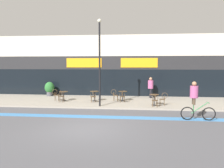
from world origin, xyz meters
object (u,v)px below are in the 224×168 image
object	(u,v)px
cyclist_0	(195,99)
pedestrian_near_end	(151,86)
cafe_chair_1_near	(93,96)
bistro_table_3	(154,98)
cafe_chair_2_side	(115,94)
cafe_chair_3_near	(155,99)
bistro_table_1	(94,94)
cafe_chair_2_near	(122,96)
planter_pot	(50,88)
bistro_table_2	(123,94)
cafe_chair_0_near	(61,95)
cafe_chair_3_side	(163,98)
bistro_table_0	(64,94)
lamp_post	(100,57)
cafe_chair_0_side	(56,94)

from	to	relation	value
cyclist_0	pedestrian_near_end	size ratio (longest dim) A/B	1.18
cafe_chair_1_near	bistro_table_3	bearing A→B (deg)	-106.27
cafe_chair_2_side	cafe_chair_3_near	size ratio (longest dim) A/B	1.00
bistro_table_1	cafe_chair_1_near	bearing A→B (deg)	-89.10
cafe_chair_2_near	cafe_chair_3_near	xyz separation A→B (m)	(2.29, -1.60, 0.00)
cafe_chair_1_near	planter_pot	distance (m)	5.45
bistro_table_2	bistro_table_3	world-z (taller)	bistro_table_3
planter_pot	cyclist_0	world-z (taller)	cyclist_0
planter_pot	bistro_table_1	bearing A→B (deg)	-27.01
cafe_chair_0_near	cafe_chair_3_side	xyz separation A→B (m)	(7.53, -0.59, 0.00)
bistro_table_1	pedestrian_near_end	distance (m)	4.98
cafe_chair_0_near	cyclist_0	world-z (taller)	cyclist_0
cafe_chair_0_near	cafe_chair_3_side	world-z (taller)	same
bistro_table_0	bistro_table_2	bearing A→B (deg)	4.89
planter_pot	cyclist_0	size ratio (longest dim) A/B	0.62
bistro_table_0	pedestrian_near_end	world-z (taller)	pedestrian_near_end
bistro_table_3	cafe_chair_0_near	world-z (taller)	cafe_chair_0_near
cafe_chair_0_near	lamp_post	bearing A→B (deg)	-114.03
cafe_chair_2_side	lamp_post	bearing A→B (deg)	-108.30
bistro_table_2	cyclist_0	world-z (taller)	cyclist_0
bistro_table_1	bistro_table_3	distance (m)	4.66
bistro_table_0	pedestrian_near_end	xyz separation A→B (m)	(6.89, 2.27, 0.53)
cafe_chair_3_near	pedestrian_near_end	world-z (taller)	pedestrian_near_end
bistro_table_1	cafe_chair_3_side	world-z (taller)	cafe_chair_3_side
bistro_table_3	planter_pot	distance (m)	9.75
bistro_table_3	cafe_chair_1_near	size ratio (longest dim) A/B	0.85
bistro_table_0	planter_pot	distance (m)	3.24
bistro_table_0	pedestrian_near_end	size ratio (longest dim) A/B	0.41
cafe_chair_3_near	cafe_chair_3_side	distance (m)	0.88
cafe_chair_3_side	cafe_chair_0_near	bearing A→B (deg)	0.12
cafe_chair_0_side	bistro_table_3	bearing A→B (deg)	-17.24
cafe_chair_0_side	cafe_chair_3_side	world-z (taller)	same
bistro_table_3	bistro_table_0	bearing A→B (deg)	170.09
cafe_chair_2_side	cyclist_0	distance (m)	6.95
bistro_table_3	cafe_chair_2_side	bearing A→B (deg)	151.15
lamp_post	pedestrian_near_end	distance (m)	6.04
cafe_chair_1_near	lamp_post	distance (m)	3.23
cafe_chair_0_side	pedestrian_near_end	world-z (taller)	pedestrian_near_end
cafe_chair_2_side	lamp_post	size ratio (longest dim) A/B	0.15
bistro_table_0	cafe_chair_0_side	distance (m)	0.63
bistro_table_1	cafe_chair_0_side	size ratio (longest dim) A/B	0.86
cafe_chair_0_side	cafe_chair_1_near	xyz separation A→B (m)	(3.07, -0.50, 0.00)
cafe_chair_2_side	cafe_chair_3_side	bearing A→B (deg)	-23.20
bistro_table_0	cafe_chair_1_near	size ratio (longest dim) A/B	0.81
cafe_chair_3_side	bistro_table_0	bearing A→B (deg)	-4.57
lamp_post	pedestrian_near_end	world-z (taller)	lamp_post
planter_pot	lamp_post	xyz separation A→B (m)	(5.31, -4.34, 2.65)
cafe_chair_2_near	bistro_table_2	bearing A→B (deg)	1.94
bistro_table_3	cafe_chair_2_side	size ratio (longest dim) A/B	0.85
lamp_post	cafe_chair_3_near	bearing A→B (deg)	1.02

